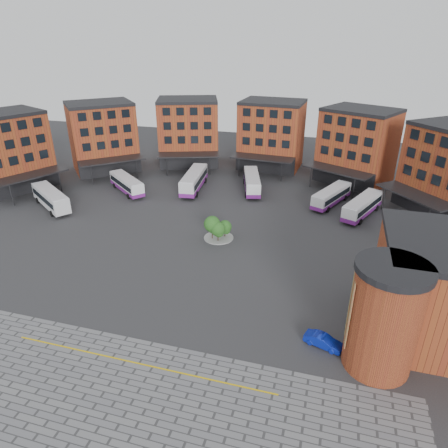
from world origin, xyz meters
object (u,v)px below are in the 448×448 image
(bus_e, at_px, (331,196))
(blue_car, at_px, (323,341))
(bus_c, at_px, (194,180))
(bus_f, at_px, (362,206))
(tree_island, at_px, (217,228))
(bus_d, at_px, (252,182))
(bus_a, at_px, (51,197))
(bus_b, at_px, (127,184))

(bus_e, xyz_separation_m, blue_car, (0.73, -36.69, -1.02))
(bus_c, distance_m, bus_f, 31.30)
(tree_island, relative_size, bus_e, 0.41)
(bus_c, relative_size, bus_d, 1.07)
(bus_a, bearing_deg, bus_f, -43.29)
(blue_car, bearing_deg, bus_f, 9.76)
(bus_a, relative_size, bus_f, 0.98)
(bus_d, xyz_separation_m, bus_e, (15.00, -3.04, -0.11))
(bus_b, bearing_deg, bus_e, -44.39)
(bus_a, distance_m, bus_c, 25.82)
(bus_d, xyz_separation_m, blue_car, (15.73, -39.73, -1.13))
(bus_f, height_order, blue_car, bus_f)
(bus_b, xyz_separation_m, blue_car, (38.50, -32.39, -1.04))
(bus_b, height_order, bus_e, bus_b)
(bus_b, relative_size, bus_e, 0.92)
(bus_a, xyz_separation_m, bus_f, (51.86, 11.28, -0.24))
(bus_a, distance_m, bus_d, 36.36)
(bus_a, bearing_deg, bus_d, -26.33)
(bus_b, relative_size, bus_f, 0.89)
(tree_island, xyz_separation_m, bus_a, (-31.17, 3.44, 0.03))
(bus_f, bearing_deg, blue_car, -73.86)
(tree_island, bearing_deg, bus_a, 173.69)
(bus_f, xyz_separation_m, blue_car, (-4.40, -33.25, -1.08))
(bus_f, bearing_deg, bus_d, -174.16)
(tree_island, height_order, bus_d, tree_island)
(bus_a, distance_m, bus_b, 13.75)
(bus_e, distance_m, blue_car, 36.71)
(bus_a, bearing_deg, bus_e, -38.08)
(tree_island, distance_m, bus_f, 25.40)
(bus_a, xyz_separation_m, bus_b, (8.96, 10.43, -0.29))
(bus_c, xyz_separation_m, blue_car, (26.64, -37.25, -1.27))
(bus_a, height_order, bus_c, bus_c)
(bus_d, xyz_separation_m, bus_f, (20.13, -6.48, -0.05))
(bus_b, distance_m, bus_d, 23.92)
(bus_c, bearing_deg, bus_e, -7.71)
(bus_b, bearing_deg, bus_f, -49.74)
(bus_c, height_order, bus_f, bus_c)
(bus_e, relative_size, blue_car, 2.88)
(bus_e, bearing_deg, bus_f, -9.68)
(bus_b, relative_size, bus_c, 0.79)
(bus_b, bearing_deg, blue_car, -90.96)
(bus_e, bearing_deg, bus_b, -149.36)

